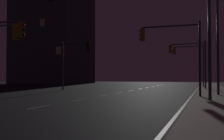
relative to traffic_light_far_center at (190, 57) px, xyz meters
The scene contains 11 objects.
ground_plane 18.16m from the traffic_light_far_center, 108.27° to the right, with size 112.00×112.00×0.00m, color black.
sidewalk_right 17.49m from the traffic_light_far_center, 80.90° to the right, with size 2.85×77.00×0.14m, color #9E937F.
lane_markings_center 14.99m from the traffic_light_far_center, 112.64° to the right, with size 0.14×50.00×0.01m.
lane_edge_line 12.54m from the traffic_light_far_center, 85.07° to the right, with size 0.14×53.00×0.01m.
traffic_light_far_center is the anchor object (origin of this frame).
traffic_light_far_left 5.14m from the traffic_light_far_center, 88.01° to the right, with size 4.20×0.85×5.43m.
traffic_light_far_right 15.92m from the traffic_light_far_center, 136.44° to the right, with size 3.57×0.56×5.44m.
traffic_light_near_right 17.13m from the traffic_light_far_center, 90.67° to the right, with size 4.33×0.53×5.25m.
street_lamp_corner 15.07m from the traffic_light_far_center, 78.16° to the right, with size 1.37×1.56×8.31m.
street_lamp_mid_block 19.89m from the traffic_light_far_center, 83.65° to the right, with size 0.88×1.84×8.39m.
building_distant 35.50m from the traffic_light_far_center, 155.44° to the left, with size 14.31×13.97×31.61m.
Camera 1 is at (7.67, -1.48, 1.48)m, focal length 41.01 mm.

